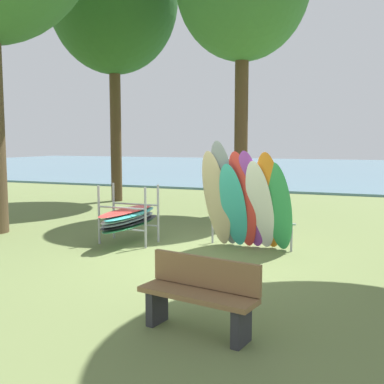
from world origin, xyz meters
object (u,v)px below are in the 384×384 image
at_px(park_bench, 200,293).
at_px(board_storage_rack, 129,218).
at_px(leaning_board_pile, 246,202).
at_px(tree_far_left_back, 113,0).

bearing_deg(park_bench, board_storage_rack, 128.32).
bearing_deg(leaning_board_pile, park_bench, -82.66).
xyz_separation_m(leaning_board_pile, board_storage_rack, (-2.50, -0.22, -0.42)).
bearing_deg(leaning_board_pile, board_storage_rack, -175.04).
bearing_deg(board_storage_rack, tree_far_left_back, 122.55).
distance_m(tree_far_left_back, park_bench, 13.77).
bearing_deg(tree_far_left_back, park_bench, -55.12).
bearing_deg(board_storage_rack, park_bench, -51.68).
bearing_deg(board_storage_rack, leaning_board_pile, 4.96).
relative_size(board_storage_rack, park_bench, 1.46).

